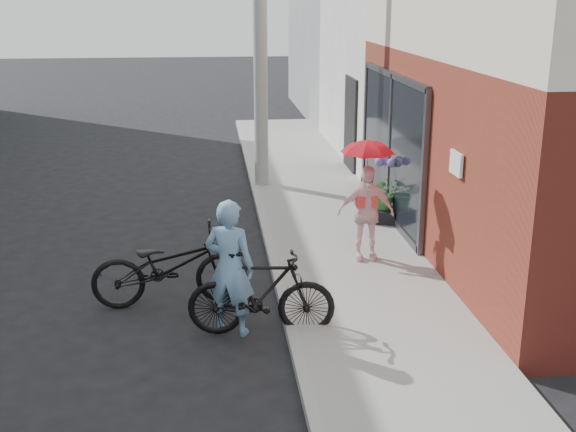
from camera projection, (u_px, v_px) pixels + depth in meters
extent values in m
plane|color=black|center=(211.00, 313.00, 9.16)|extent=(80.00, 80.00, 0.00)
cube|color=#989792|center=(345.00, 249.00, 11.26)|extent=(2.20, 24.00, 0.12)
cube|color=#9E9E99|center=(271.00, 252.00, 11.14)|extent=(0.12, 24.00, 0.12)
cube|color=black|center=(391.00, 147.00, 12.42)|extent=(0.06, 3.80, 2.40)
cube|color=white|center=(456.00, 163.00, 9.14)|extent=(0.04, 0.40, 0.30)
cube|color=white|center=(503.00, 11.00, 17.44)|extent=(8.00, 6.00, 7.00)
cube|color=gray|center=(420.00, 6.00, 24.09)|extent=(8.00, 8.00, 7.00)
cylinder|color=#9E9E99|center=(260.00, 15.00, 13.95)|extent=(0.28, 0.28, 7.00)
imported|color=#6894B9|center=(230.00, 268.00, 8.39)|extent=(0.71, 0.60, 1.65)
imported|color=black|center=(170.00, 267.00, 9.26)|extent=(2.04, 0.83, 1.05)
imported|color=black|center=(261.00, 293.00, 8.44)|extent=(1.78, 0.66, 1.04)
imported|color=#FFD5D9|center=(366.00, 213.00, 10.51)|extent=(0.84, 0.38, 1.41)
imported|color=#F61C33|center=(368.00, 144.00, 10.21)|extent=(0.74, 0.74, 0.65)
cube|color=black|center=(384.00, 215.00, 12.41)|extent=(0.56, 0.56, 0.23)
imported|color=#31722D|center=(385.00, 193.00, 12.29)|extent=(0.53, 0.46, 0.59)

